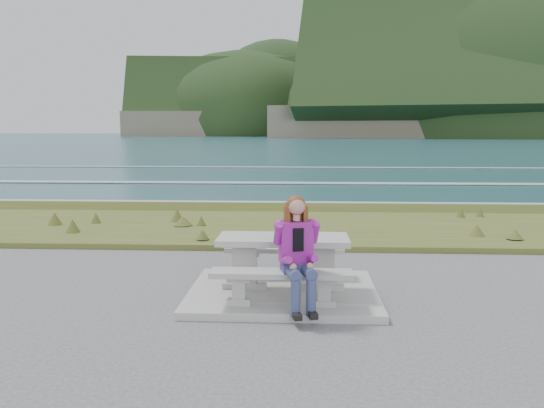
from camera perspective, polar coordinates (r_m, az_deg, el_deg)
name	(u,v)px	position (r m, az deg, el deg)	size (l,w,h in m)	color
concrete_slab	(283,293)	(7.53, 1.19, -9.50)	(2.60, 2.10, 0.10)	#9D9C98
picnic_table	(283,248)	(7.36, 1.20, -4.79)	(1.80, 0.75, 0.75)	#9D9C98
bench_landward	(281,279)	(6.74, 1.00, -8.04)	(1.80, 0.35, 0.45)	#9D9C98
bench_seaward	(285,253)	(8.10, 1.35, -5.32)	(1.80, 0.35, 0.45)	#9D9C98
grass_verge	(290,230)	(12.40, 1.93, -2.81)	(160.00, 4.50, 0.22)	#3C4C1C
shore_drop	(292,211)	(15.26, 2.14, -0.79)	(160.00, 0.80, 2.20)	#655C4C
ocean	(296,197)	(32.52, 2.59, 0.75)	(1600.00, 1600.00, 0.09)	#1E4A55
seated_woman	(299,269)	(6.57, 2.88, -6.96)	(0.54, 0.76, 1.41)	navy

